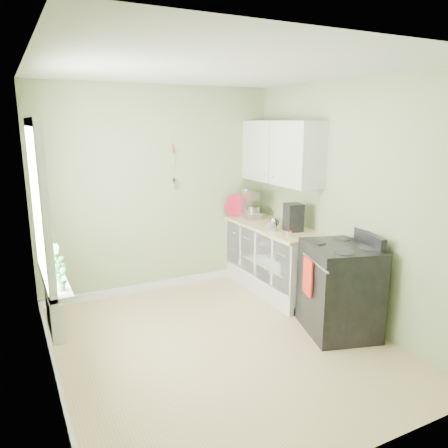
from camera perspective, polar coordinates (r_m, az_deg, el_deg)
name	(u,v)px	position (r m, az deg, el deg)	size (l,w,h in m)	color
floor	(221,345)	(4.67, -0.43, -15.55)	(3.20, 3.60, 0.02)	tan
ceiling	(220,67)	(4.12, -0.50, 19.82)	(3.20, 3.60, 0.02)	white
wall_back	(159,191)	(5.84, -8.47, 4.34)	(3.20, 0.02, 2.70)	#99A973
wall_left	(40,236)	(3.77, -22.91, -1.44)	(0.02, 3.60, 2.70)	#99A973
wall_right	(349,203)	(5.10, 15.95, 2.70)	(0.02, 3.60, 2.70)	#99A973
base_cabinets	(274,260)	(5.89, 6.54, -4.66)	(0.60, 1.60, 0.87)	white
countertop	(274,227)	(5.77, 6.58, -0.37)	(0.64, 1.60, 0.04)	#DAC485
upper_cabinets	(281,152)	(5.78, 7.41, 9.28)	(0.35, 1.40, 0.80)	white
window	(38,205)	(4.03, -23.13, 2.34)	(0.06, 1.14, 1.44)	white
window_sill	(54,278)	(4.20, -21.31, -6.57)	(0.18, 1.14, 0.04)	white
radiator	(54,315)	(4.27, -21.26, -11.01)	(0.12, 0.50, 0.35)	white
wall_utensils	(174,174)	(5.84, -6.58, 6.54)	(0.02, 0.14, 0.58)	#DAC485
stove	(340,288)	(4.89, 14.88, -8.11)	(0.90, 0.96, 1.10)	black
stand_mixer	(250,206)	(6.15, 3.48, 2.42)	(0.25, 0.37, 0.41)	#B2B2B7
kettle	(273,224)	(5.44, 6.46, -0.06)	(0.17, 0.10, 0.17)	silver
coffee_maker	(293,218)	(5.47, 9.03, 0.78)	(0.24, 0.25, 0.34)	black
red_tray	(235,205)	(6.24, 1.51, 2.45)	(0.32, 0.32, 0.02)	#B7162F
jar	(289,234)	(5.20, 8.45, -1.25)	(0.07, 0.07, 0.07)	#A39787
plant_a	(59,272)	(3.76, -20.72, -5.93)	(0.17, 0.11, 0.31)	#2B6C2F
plant_b	(53,259)	(4.21, -21.45, -4.29)	(0.15, 0.12, 0.27)	#2B6C2F
plant_c	(49,249)	(4.55, -21.93, -2.99)	(0.16, 0.16, 0.28)	#2B6C2F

